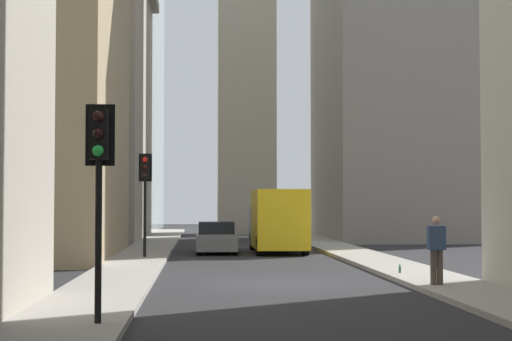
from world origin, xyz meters
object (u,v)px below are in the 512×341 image
hatchback_grey (216,238)px  discarded_bottle (400,269)px  delivery_truck (277,220)px  traffic_light_foreground (99,161)px  pedestrian (436,247)px  traffic_light_midblock (145,181)px

hatchback_grey → discarded_bottle: hatchback_grey is taller
delivery_truck → traffic_light_foreground: bearing=167.2°
pedestrian → traffic_light_midblock: bearing=34.8°
hatchback_grey → pedestrian: pedestrian is taller
hatchback_grey → traffic_light_foreground: traffic_light_foreground is taller
discarded_bottle → traffic_light_foreground: bearing=142.4°
delivery_truck → traffic_light_foreground: 23.90m
pedestrian → discarded_bottle: 3.79m
delivery_truck → discarded_bottle: bearing=-169.3°
pedestrian → delivery_truck: bearing=8.6°
discarded_bottle → traffic_light_midblock: bearing=45.0°
traffic_light_foreground → hatchback_grey: bearing=-6.2°
traffic_light_midblock → traffic_light_foreground: bearing=-178.7°
traffic_light_midblock → discarded_bottle: size_ratio=15.06×
hatchback_grey → delivery_truck: bearing=-81.4°
traffic_light_midblock → pedestrian: (-11.88, -8.25, -2.02)m
traffic_light_foreground → traffic_light_midblock: (18.28, 0.40, 0.15)m
hatchback_grey → traffic_light_midblock: traffic_light_midblock is taller
pedestrian → traffic_light_foreground: bearing=129.1°
delivery_truck → hatchback_grey: size_ratio=1.50×
hatchback_grey → traffic_light_midblock: size_ratio=1.06×
traffic_light_foreground → pedestrian: traffic_light_foreground is taller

